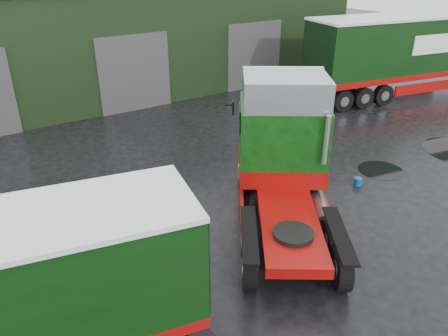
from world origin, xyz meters
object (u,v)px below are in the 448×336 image
Objects in this scene: hero_tractor at (288,166)px; tree_back_b at (144,4)px; wash_bucket at (358,181)px; warehouse at (94,35)px; lorry_right at (415,55)px.

hero_tractor is 30.88m from tree_back_b.
tree_back_b is at bearing 80.45° from wash_bucket.
wash_bucket is 0.04× the size of tree_back_b.
warehouse is at bearing 121.81° from hero_tractor.
tree_back_b is (9.08, 29.48, 1.52)m from hero_tractor.
tree_back_b is at bearing 107.86° from hero_tractor.
hero_tractor is at bearing -107.12° from tree_back_b.
tree_back_b reaches higher than lorry_right.
lorry_right reaches higher than wash_bucket.
lorry_right is 2.37× the size of tree_back_b.
tree_back_b reaches higher than warehouse.
warehouse is 4.32× the size of tree_back_b.
wash_bucket is (-11.83, -6.27, -2.20)m from lorry_right.
lorry_right reaches higher than hero_tractor.
lorry_right is 13.57m from wash_bucket.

